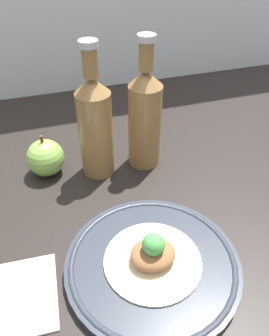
% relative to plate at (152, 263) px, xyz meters
% --- Properties ---
extents(ground_plane, '(1.80, 1.10, 0.04)m').
position_rel_plate_xyz_m(ground_plane, '(0.07, 0.18, -0.03)').
color(ground_plane, black).
extents(plate, '(0.28, 0.28, 0.02)m').
position_rel_plate_xyz_m(plate, '(0.00, 0.00, 0.00)').
color(plate, '#2D333D').
rests_on(plate, ground_plane).
extents(plated_food, '(0.16, 0.16, 0.06)m').
position_rel_plate_xyz_m(plated_food, '(0.00, 0.00, 0.02)').
color(plated_food, beige).
rests_on(plated_food, plate).
extents(cider_bottle_left, '(0.07, 0.07, 0.28)m').
position_rel_plate_xyz_m(cider_bottle_left, '(-0.03, 0.27, 0.11)').
color(cider_bottle_left, olive).
rests_on(cider_bottle_left, ground_plane).
extents(cider_bottle_right, '(0.07, 0.07, 0.28)m').
position_rel_plate_xyz_m(cider_bottle_right, '(0.08, 0.27, 0.11)').
color(cider_bottle_right, olive).
rests_on(cider_bottle_right, ground_plane).
extents(apple, '(0.08, 0.08, 0.10)m').
position_rel_plate_xyz_m(apple, '(-0.13, 0.30, 0.03)').
color(apple, '#84B74C').
rests_on(apple, ground_plane).
extents(napkin, '(0.16, 0.14, 0.01)m').
position_rel_plate_xyz_m(napkin, '(-0.23, 0.01, -0.01)').
color(napkin, white).
rests_on(napkin, ground_plane).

